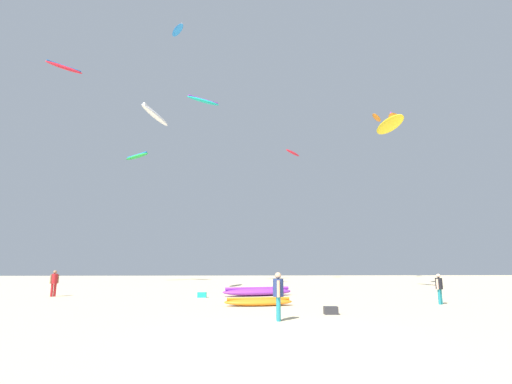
% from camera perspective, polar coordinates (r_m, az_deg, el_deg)
% --- Properties ---
extents(ground_plane, '(120.00, 120.00, 0.00)m').
position_cam_1_polar(ground_plane, '(11.63, 3.97, -20.99)').
color(ground_plane, beige).
extents(person_foreground, '(0.40, 0.58, 1.75)m').
position_cam_1_polar(person_foreground, '(14.54, 3.38, -14.89)').
color(person_foreground, teal).
rests_on(person_foreground, ground).
extents(person_midground, '(0.41, 0.37, 1.56)m').
position_cam_1_polar(person_midground, '(22.49, 25.96, -12.71)').
color(person_midground, teal).
rests_on(person_midground, ground).
extents(person_left, '(0.42, 0.42, 1.67)m').
position_cam_1_polar(person_left, '(28.37, -28.20, -11.79)').
color(person_left, '#B21E23').
rests_on(person_left, ground).
extents(kite_grounded_near, '(4.93, 2.50, 0.59)m').
position_cam_1_polar(kite_grounded_near, '(25.78, 0.23, -14.82)').
color(kite_grounded_near, purple).
rests_on(kite_grounded_near, ground).
extents(kite_grounded_mid, '(3.53, 1.32, 0.45)m').
position_cam_1_polar(kite_grounded_mid, '(19.72, 0.37, -16.25)').
color(kite_grounded_mid, orange).
rests_on(kite_grounded_mid, ground).
extents(cooler_box, '(0.56, 0.36, 0.32)m').
position_cam_1_polar(cooler_box, '(16.73, 11.24, -17.15)').
color(cooler_box, '#2D2D33').
rests_on(cooler_box, ground).
extents(gear_bag, '(0.56, 0.36, 0.32)m').
position_cam_1_polar(gear_bag, '(24.72, -8.17, -15.15)').
color(gear_bag, '#19B29E').
rests_on(gear_bag, ground).
extents(kite_aloft_0, '(2.82, 3.61, 0.66)m').
position_cam_1_polar(kite_aloft_0, '(61.15, 17.77, 10.65)').
color(kite_aloft_0, orange).
extents(kite_aloft_1, '(3.03, 3.54, 0.91)m').
position_cam_1_polar(kite_aloft_1, '(55.15, 5.58, 5.92)').
color(kite_aloft_1, red).
extents(kite_aloft_2, '(4.44, 3.51, 0.99)m').
position_cam_1_polar(kite_aloft_2, '(48.95, -7.96, 13.51)').
color(kite_aloft_2, '#19B29E').
extents(kite_aloft_3, '(4.03, 3.75, 0.84)m').
position_cam_1_polar(kite_aloft_3, '(48.59, -17.57, 5.16)').
color(kite_aloft_3, green).
extents(kite_aloft_4, '(1.67, 4.45, 1.00)m').
position_cam_1_polar(kite_aloft_4, '(34.92, 19.53, 9.55)').
color(kite_aloft_4, yellow).
extents(kite_aloft_5, '(2.25, 4.57, 1.05)m').
position_cam_1_polar(kite_aloft_5, '(32.93, -14.98, 11.11)').
color(kite_aloft_5, white).
extents(kite_aloft_6, '(3.57, 3.32, 0.94)m').
position_cam_1_polar(kite_aloft_6, '(48.01, -27.00, 16.45)').
color(kite_aloft_6, red).
extents(kite_aloft_7, '(1.75, 2.35, 0.32)m').
position_cam_1_polar(kite_aloft_7, '(39.77, -11.76, 22.84)').
color(kite_aloft_7, blue).
extents(kite_aloft_8, '(3.11, 3.67, 0.74)m').
position_cam_1_polar(kite_aloft_8, '(42.03, 20.28, 10.26)').
color(kite_aloft_8, orange).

